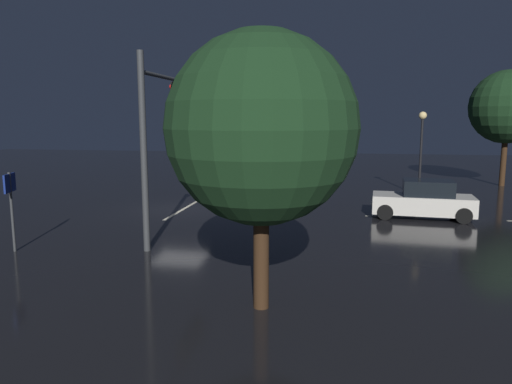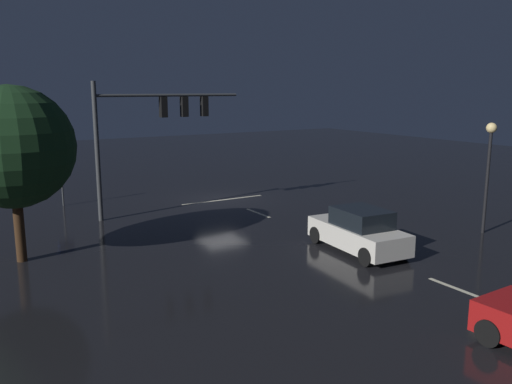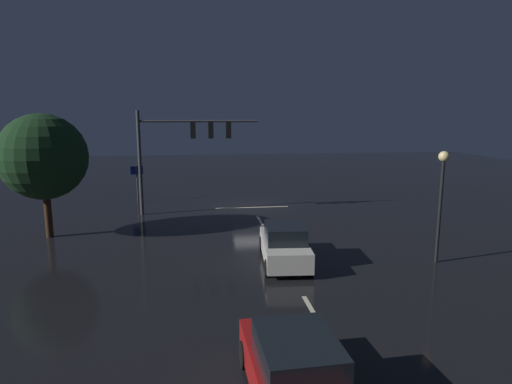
{
  "view_description": "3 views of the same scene",
  "coord_description": "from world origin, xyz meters",
  "px_view_note": "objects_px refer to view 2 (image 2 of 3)",
  "views": [
    {
      "loc": [
        21.74,
        7.72,
        4.38
      ],
      "look_at": [
        0.95,
        4.01,
        1.11
      ],
      "focal_mm": 33.36,
      "sensor_mm": 36.0,
      "label": 1
    },
    {
      "loc": [
        13.5,
        26.11,
        6.16
      ],
      "look_at": [
        0.81,
        5.13,
        1.36
      ],
      "focal_mm": 37.06,
      "sensor_mm": 36.0,
      "label": 2
    },
    {
      "loc": [
        3.49,
        28.55,
        6.22
      ],
      "look_at": [
        0.21,
        3.71,
        1.7
      ],
      "focal_mm": 29.97,
      "sensor_mm": 36.0,
      "label": 3
    }
  ],
  "objects_px": {
    "traffic_signal_assembly": "(152,120)",
    "car_approaching": "(359,231)",
    "street_lamp_left_kerb": "(489,156)",
    "tree_right_near": "(12,147)",
    "route_sign": "(61,170)"
  },
  "relations": [
    {
      "from": "traffic_signal_assembly",
      "to": "route_sign",
      "type": "xyz_separation_m",
      "value": [
        3.56,
        -4.3,
        -2.73
      ]
    },
    {
      "from": "car_approaching",
      "to": "street_lamp_left_kerb",
      "type": "distance_m",
      "value": 7.01
    },
    {
      "from": "street_lamp_left_kerb",
      "to": "tree_right_near",
      "type": "bearing_deg",
      "value": -19.34
    },
    {
      "from": "traffic_signal_assembly",
      "to": "street_lamp_left_kerb",
      "type": "xyz_separation_m",
      "value": [
        -10.94,
        10.8,
        -1.28
      ]
    },
    {
      "from": "street_lamp_left_kerb",
      "to": "route_sign",
      "type": "relative_size",
      "value": 1.8
    },
    {
      "from": "route_sign",
      "to": "tree_right_near",
      "type": "xyz_separation_m",
      "value": [
        3.25,
        8.88,
        2.24
      ]
    },
    {
      "from": "traffic_signal_assembly",
      "to": "street_lamp_left_kerb",
      "type": "height_order",
      "value": "traffic_signal_assembly"
    },
    {
      "from": "street_lamp_left_kerb",
      "to": "car_approaching",
      "type": "bearing_deg",
      "value": -7.03
    },
    {
      "from": "route_sign",
      "to": "tree_right_near",
      "type": "bearing_deg",
      "value": 69.91
    },
    {
      "from": "traffic_signal_assembly",
      "to": "car_approaching",
      "type": "xyz_separation_m",
      "value": [
        -4.47,
        10.01,
        -3.85
      ]
    },
    {
      "from": "traffic_signal_assembly",
      "to": "car_approaching",
      "type": "bearing_deg",
      "value": 114.07
    },
    {
      "from": "street_lamp_left_kerb",
      "to": "route_sign",
      "type": "height_order",
      "value": "street_lamp_left_kerb"
    },
    {
      "from": "car_approaching",
      "to": "route_sign",
      "type": "height_order",
      "value": "route_sign"
    },
    {
      "from": "car_approaching",
      "to": "route_sign",
      "type": "distance_m",
      "value": 16.45
    },
    {
      "from": "route_sign",
      "to": "tree_right_near",
      "type": "relative_size",
      "value": 0.42
    }
  ]
}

